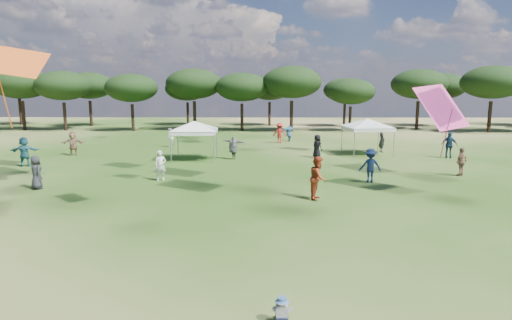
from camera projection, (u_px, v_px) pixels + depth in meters
The scene contains 5 objects.
tree_line at pixel (283, 85), 52.73m from camera, with size 108.78×17.63×7.77m.
tent_left at pixel (194, 123), 29.21m from camera, with size 6.04×6.04×2.96m.
tent_right at pixel (368, 120), 31.69m from camera, with size 6.26×6.26×2.97m.
toddler at pixel (282, 312), 8.69m from camera, with size 0.39×0.44×0.60m.
festival_crowd at pixel (239, 147), 29.54m from camera, with size 29.63×23.21×1.90m.
Camera 1 is at (-0.20, -6.17, 4.72)m, focal length 30.00 mm.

